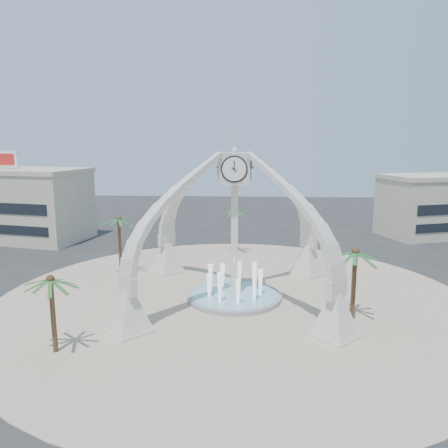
# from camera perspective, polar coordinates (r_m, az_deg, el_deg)

# --- Properties ---
(ground) EXTENTS (140.00, 140.00, 0.00)m
(ground) POSITION_cam_1_polar(r_m,az_deg,el_deg) (37.57, 1.34, -9.76)
(ground) COLOR #282828
(ground) RESTS_ON ground
(plaza) EXTENTS (40.00, 40.00, 0.06)m
(plaza) POSITION_cam_1_polar(r_m,az_deg,el_deg) (37.56, 1.34, -9.72)
(plaza) COLOR tan
(plaza) RESTS_ON ground
(clock_tower) EXTENTS (17.94, 17.94, 16.30)m
(clock_tower) POSITION_cam_1_polar(r_m,az_deg,el_deg) (35.81, 1.39, 0.01)
(clock_tower) COLOR silver
(clock_tower) RESTS_ON ground
(fountain) EXTENTS (8.00, 8.00, 3.62)m
(fountain) POSITION_cam_1_polar(r_m,az_deg,el_deg) (37.47, 1.34, -9.35)
(fountain) COLOR #959597
(fountain) RESTS_ON ground
(building_nw) EXTENTS (23.75, 13.73, 11.90)m
(building_nw) POSITION_cam_1_polar(r_m,az_deg,el_deg) (66.64, -26.55, 2.44)
(building_nw) COLOR #C3B998
(building_nw) RESTS_ON ground
(palm_east) EXTENTS (4.87, 4.87, 5.99)m
(palm_east) POSITION_cam_1_polar(r_m,az_deg,el_deg) (33.22, 16.81, -3.57)
(palm_east) COLOR brown
(palm_east) RESTS_ON ground
(palm_west) EXTENTS (4.21, 4.21, 6.37)m
(palm_west) POSITION_cam_1_polar(r_m,az_deg,el_deg) (43.74, -13.59, 0.56)
(palm_west) COLOR brown
(palm_west) RESTS_ON ground
(palm_north) EXTENTS (3.95, 3.95, 6.12)m
(palm_north) POSITION_cam_1_polar(r_m,az_deg,el_deg) (50.82, 1.28, 1.95)
(palm_north) COLOR brown
(palm_north) RESTS_ON ground
(palm_south) EXTENTS (3.73, 3.73, 5.47)m
(palm_south) POSITION_cam_1_polar(r_m,az_deg,el_deg) (29.02, -21.73, -6.82)
(palm_south) COLOR brown
(palm_south) RESTS_ON ground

